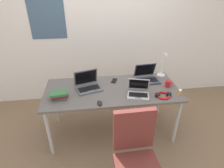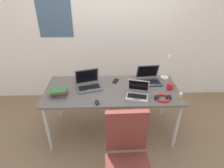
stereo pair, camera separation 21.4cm
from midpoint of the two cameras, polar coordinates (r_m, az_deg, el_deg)
name	(u,v)px [view 2 (the right image)]	position (r m, az deg, el deg)	size (l,w,h in m)	color
ground_plane	(112,130)	(3.03, 2.08, -13.69)	(12.00, 12.00, 0.00)	#7A6047
wall_back	(110,28)	(3.39, 1.25, 16.39)	(6.00, 0.13, 2.60)	silver
desk	(112,93)	(2.61, 2.35, -2.67)	(1.80, 0.80, 0.74)	#595451
desk_lamp	(167,67)	(2.89, 18.16, 4.92)	(0.12, 0.18, 0.40)	white
laptop_by_keyboard	(89,84)	(2.60, -4.69, -0.12)	(0.38, 0.34, 0.24)	#515459
laptop_near_mouse	(137,93)	(2.44, 10.13, -2.82)	(0.32, 0.31, 0.20)	#B7BABC
laptop_front_left	(149,79)	(2.80, 13.16, 1.39)	(0.34, 0.31, 0.23)	#33384C
computer_mouse	(97,102)	(2.29, -1.84, -5.51)	(0.06, 0.10, 0.03)	black
cell_phone	(116,81)	(2.77, 3.32, 0.89)	(0.06, 0.14, 0.01)	black
headphones	(163,98)	(2.48, 17.36, -4.06)	(0.21, 0.18, 0.04)	red
pill_bottle	(180,96)	(2.54, 22.09, -3.37)	(0.04, 0.04, 0.08)	gold
book_stack	(59,92)	(2.49, -13.15, -2.41)	(0.23, 0.18, 0.09)	#4C4C51
coffee_mug	(170,87)	(2.70, 19.14, -0.77)	(0.11, 0.08, 0.09)	#B21E23
office_chair	(127,167)	(2.10, 7.81, -23.56)	(0.52, 0.55, 0.97)	black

